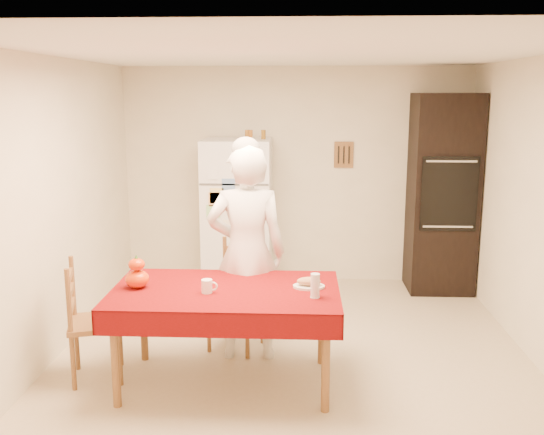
# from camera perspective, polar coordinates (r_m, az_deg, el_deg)

# --- Properties ---
(floor) EXTENTS (4.50, 4.50, 0.00)m
(floor) POSITION_cam_1_polar(r_m,az_deg,el_deg) (5.27, 1.94, -13.05)
(floor) COLOR tan
(floor) RESTS_ON ground
(room_shell) EXTENTS (4.02, 4.52, 2.51)m
(room_shell) POSITION_cam_1_polar(r_m,az_deg,el_deg) (4.82, 2.08, 4.76)
(room_shell) COLOR beige
(room_shell) RESTS_ON ground
(refrigerator) EXTENTS (0.75, 0.74, 1.70)m
(refrigerator) POSITION_cam_1_polar(r_m,az_deg,el_deg) (6.84, -3.24, 0.24)
(refrigerator) COLOR white
(refrigerator) RESTS_ON floor
(oven_cabinet) EXTENTS (0.70, 0.62, 2.20)m
(oven_cabinet) POSITION_cam_1_polar(r_m,az_deg,el_deg) (6.98, 15.74, 2.15)
(oven_cabinet) COLOR black
(oven_cabinet) RESTS_ON floor
(dining_table) EXTENTS (1.70, 1.00, 0.76)m
(dining_table) POSITION_cam_1_polar(r_m,az_deg,el_deg) (4.59, -4.38, -7.54)
(dining_table) COLOR brown
(dining_table) RESTS_ON floor
(chair_far) EXTENTS (0.52, 0.51, 0.95)m
(chair_far) POSITION_cam_1_polar(r_m,az_deg,el_deg) (5.34, -3.15, -6.83)
(chair_far) COLOR brown
(chair_far) RESTS_ON floor
(chair_left) EXTENTS (0.50, 0.51, 0.95)m
(chair_left) POSITION_cam_1_polar(r_m,az_deg,el_deg) (4.94, -17.03, -8.92)
(chair_left) COLOR brown
(chair_left) RESTS_ON floor
(seated_woman) EXTENTS (0.68, 0.47, 1.80)m
(seated_woman) POSITION_cam_1_polar(r_m,az_deg,el_deg) (5.01, -2.40, -3.40)
(seated_woman) COLOR white
(seated_woman) RESTS_ON floor
(coffee_mug) EXTENTS (0.08, 0.08, 0.10)m
(coffee_mug) POSITION_cam_1_polar(r_m,az_deg,el_deg) (4.48, -6.14, -6.45)
(coffee_mug) COLOR white
(coffee_mug) RESTS_ON dining_table
(pumpkin_lower) EXTENTS (0.18, 0.18, 0.13)m
(pumpkin_lower) POSITION_cam_1_polar(r_m,az_deg,el_deg) (4.68, -12.57, -5.67)
(pumpkin_lower) COLOR #E83A05
(pumpkin_lower) RESTS_ON dining_table
(pumpkin_upper) EXTENTS (0.12, 0.12, 0.09)m
(pumpkin_upper) POSITION_cam_1_polar(r_m,az_deg,el_deg) (4.65, -12.63, -4.33)
(pumpkin_upper) COLOR #E83705
(pumpkin_upper) RESTS_ON pumpkin_lower
(wine_glass) EXTENTS (0.07, 0.07, 0.18)m
(wine_glass) POSITION_cam_1_polar(r_m,az_deg,el_deg) (4.36, 4.08, -6.42)
(wine_glass) COLOR silver
(wine_glass) RESTS_ON dining_table
(bread_plate) EXTENTS (0.24, 0.24, 0.02)m
(bread_plate) POSITION_cam_1_polar(r_m,az_deg,el_deg) (4.59, 3.49, -6.50)
(bread_plate) COLOR silver
(bread_plate) RESTS_ON dining_table
(bread_loaf) EXTENTS (0.18, 0.10, 0.06)m
(bread_loaf) POSITION_cam_1_polar(r_m,az_deg,el_deg) (4.58, 3.49, -6.01)
(bread_loaf) COLOR tan
(bread_loaf) RESTS_ON bread_plate
(spice_jar_left) EXTENTS (0.05, 0.05, 0.10)m
(spice_jar_left) POSITION_cam_1_polar(r_m,az_deg,el_deg) (6.76, -2.35, 7.82)
(spice_jar_left) COLOR brown
(spice_jar_left) RESTS_ON refrigerator
(spice_jar_mid) EXTENTS (0.05, 0.05, 0.10)m
(spice_jar_mid) POSITION_cam_1_polar(r_m,az_deg,el_deg) (6.75, -2.05, 7.82)
(spice_jar_mid) COLOR #96551B
(spice_jar_mid) RESTS_ON refrigerator
(spice_jar_right) EXTENTS (0.05, 0.05, 0.10)m
(spice_jar_right) POSITION_cam_1_polar(r_m,az_deg,el_deg) (6.74, -0.82, 7.82)
(spice_jar_right) COLOR brown
(spice_jar_right) RESTS_ON refrigerator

